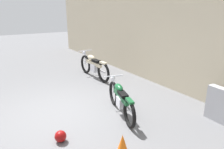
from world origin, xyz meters
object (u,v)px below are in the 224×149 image
traffic_cone (122,148)px  motorcycle_cream (94,66)px  motorcycle_green (121,99)px  helmet (61,136)px  stone_marker (223,106)px

traffic_cone → motorcycle_cream: bearing=157.7°
motorcycle_green → helmet: bearing=116.5°
helmet → stone_marker: bearing=68.8°
helmet → motorcycle_green: size_ratio=0.13×
stone_marker → helmet: bearing=-111.2°
traffic_cone → motorcycle_green: 1.78m
stone_marker → traffic_cone: bearing=-94.0°
motorcycle_green → motorcycle_cream: 3.21m
traffic_cone → helmet: bearing=-148.1°
helmet → motorcycle_green: 1.77m
stone_marker → motorcycle_green: size_ratio=0.45×
motorcycle_green → motorcycle_cream: motorcycle_cream is taller
stone_marker → helmet: (-1.36, -3.52, -0.30)m
helmet → traffic_cone: size_ratio=0.44×
traffic_cone → motorcycle_cream: motorcycle_cream is taller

